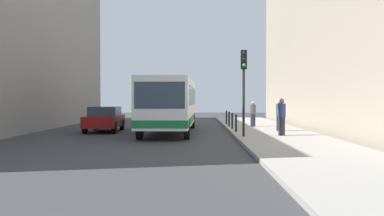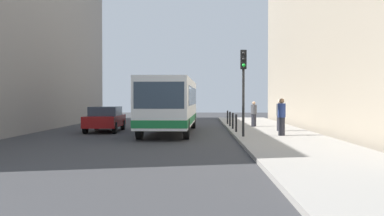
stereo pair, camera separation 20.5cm
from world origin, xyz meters
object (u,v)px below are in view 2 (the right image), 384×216
(car_beside_bus, at_px, (105,118))
(bollard_mid, at_px, (233,121))
(traffic_light, at_px, (243,76))
(bollard_near, at_px, (236,123))
(bollard_farthest, at_px, (228,117))
(pedestrian_mid_sidewalk, at_px, (280,115))
(car_behind_bus, at_px, (176,113))
(bus, at_px, (171,103))
(bollard_far, at_px, (230,119))
(pedestrian_near_signal, at_px, (282,117))
(pedestrian_far_sidewalk, at_px, (254,114))

(car_beside_bus, height_order, bollard_mid, car_beside_bus)
(traffic_light, relative_size, bollard_near, 4.32)
(bollard_farthest, relative_size, pedestrian_mid_sidewalk, 0.54)
(car_behind_bus, bearing_deg, pedestrian_mid_sidewalk, 119.11)
(bus, bearing_deg, car_beside_bus, -11.03)
(bollard_far, height_order, pedestrian_near_signal, pedestrian_near_signal)
(pedestrian_far_sidewalk, bearing_deg, bus, -41.13)
(bollard_far, xyz_separation_m, pedestrian_near_signal, (2.02, -7.37, 0.43))
(bollard_far, xyz_separation_m, pedestrian_far_sidewalk, (1.52, -0.34, 0.33))
(car_behind_bus, bearing_deg, bollard_farthest, 129.47)
(car_behind_bus, xyz_separation_m, bollard_mid, (4.00, -9.92, -0.16))
(car_beside_bus, height_order, bollard_far, car_beside_bus)
(bus, bearing_deg, traffic_light, 133.33)
(car_behind_bus, bearing_deg, bollard_near, 107.68)
(car_behind_bus, xyz_separation_m, bollard_far, (4.00, -7.38, -0.16))
(pedestrian_far_sidewalk, bearing_deg, car_behind_bus, -129.43)
(bus, bearing_deg, bollard_mid, -159.44)
(pedestrian_mid_sidewalk, bearing_deg, bollard_mid, 45.58)
(pedestrian_near_signal, bearing_deg, bollard_farthest, 4.71)
(pedestrian_mid_sidewalk, bearing_deg, bollard_near, 98.57)
(traffic_light, xyz_separation_m, pedestrian_far_sidewalk, (1.42, 7.63, -2.05))
(bollard_farthest, bearing_deg, car_behind_bus, 129.58)
(bus, height_order, traffic_light, traffic_light)
(car_beside_bus, xyz_separation_m, bollard_far, (7.58, 2.92, -0.16))
(bollard_farthest, xyz_separation_m, pedestrian_near_signal, (2.02, -9.91, 0.43))
(car_behind_bus, relative_size, pedestrian_mid_sidewalk, 2.52)
(traffic_light, distance_m, bollard_far, 8.32)
(bollard_mid, bearing_deg, pedestrian_near_signal, -67.25)
(car_beside_bus, height_order, pedestrian_near_signal, pedestrian_near_signal)
(traffic_light, relative_size, bollard_farthest, 4.32)
(bollard_far, relative_size, pedestrian_far_sidewalk, 0.58)
(bollard_mid, bearing_deg, bollard_far, 90.00)
(pedestrian_far_sidewalk, bearing_deg, car_beside_bus, -59.16)
(car_beside_bus, height_order, bollard_farthest, car_beside_bus)
(bus, distance_m, car_beside_bus, 4.15)
(car_behind_bus, height_order, bollard_near, car_behind_bus)
(bollard_farthest, height_order, pedestrian_mid_sidewalk, pedestrian_mid_sidewalk)
(bollard_farthest, relative_size, pedestrian_far_sidewalk, 0.58)
(car_behind_bus, distance_m, bollard_far, 8.39)
(bus, distance_m, bollard_far, 5.37)
(car_beside_bus, distance_m, car_behind_bus, 10.90)
(car_beside_bus, relative_size, bollard_near, 4.68)
(pedestrian_near_signal, distance_m, pedestrian_mid_sidewalk, 3.17)
(pedestrian_near_signal, xyz_separation_m, pedestrian_mid_sidewalk, (0.47, 3.14, -0.03))
(traffic_light, bearing_deg, bus, 131.83)
(traffic_light, xyz_separation_m, bollard_mid, (-0.10, 5.43, -2.38))
(bus, height_order, car_beside_bus, bus)
(bollard_near, distance_m, bollard_mid, 2.54)
(pedestrian_near_signal, distance_m, pedestrian_far_sidewalk, 7.04)
(bus, xyz_separation_m, bollard_mid, (3.63, 1.26, -1.10))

